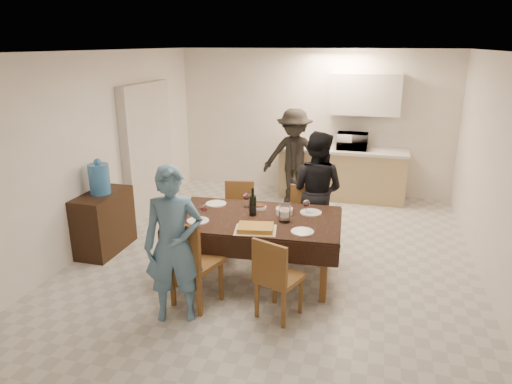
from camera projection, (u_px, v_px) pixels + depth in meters
floor at (276, 257)px, 6.02m from camera, size 5.00×6.00×0.02m
ceiling at (279, 51)px, 5.21m from camera, size 5.00×6.00×0.02m
wall_back at (313, 122)px, 8.37m from camera, size 5.00×0.02×2.60m
wall_front at (173, 275)px, 2.87m from camera, size 5.00×0.02×2.60m
wall_left at (99, 150)px, 6.24m from camera, size 0.02×6.00×2.60m
wall_right at (500, 176)px, 5.00m from camera, size 0.02×6.00×2.60m
stub_partition at (148, 149)px, 7.40m from camera, size 0.15×1.40×2.10m
kitchen_base_cabinet at (342, 175)px, 8.20m from camera, size 2.20×0.60×0.86m
kitchen_worktop at (343, 150)px, 8.06m from camera, size 2.24×0.64×0.05m
upper_cabinet at (365, 94)px, 7.81m from camera, size 1.20×0.34×0.70m
dining_table at (256, 220)px, 5.32m from camera, size 2.02×1.26×0.76m
chair_near_left at (192, 255)px, 4.69m from camera, size 0.56×0.57×0.54m
chair_near_right at (278, 272)px, 4.50m from camera, size 0.52×0.53×0.48m
chair_far_left at (236, 211)px, 6.10m from camera, size 0.47×0.48×0.48m
chair_far_right at (303, 217)px, 5.87m from camera, size 0.44×0.44×0.49m
console at (104, 222)px, 6.11m from camera, size 0.44×0.88×0.81m
water_jug at (99, 179)px, 5.92m from camera, size 0.26×0.26×0.40m
wine_bottle at (253, 202)px, 5.31m from camera, size 0.08×0.08×0.34m
water_pitcher at (285, 213)px, 5.14m from camera, size 0.13×0.13×0.20m
savoury_tart at (256, 228)px, 4.93m from camera, size 0.50×0.41×0.06m
salad_bowl at (284, 211)px, 5.39m from camera, size 0.20×0.20×0.08m
mushroom_dish at (258, 207)px, 5.57m from camera, size 0.19×0.19×0.03m
wine_glass_a at (203, 212)px, 5.18m from camera, size 0.09×0.09×0.20m
wine_glass_b at (306, 207)px, 5.37m from camera, size 0.08×0.08×0.18m
wine_glass_c at (246, 200)px, 5.60m from camera, size 0.09×0.09×0.19m
plate_near_left at (198, 221)px, 5.18m from camera, size 0.25×0.25×0.01m
plate_near_right at (302, 232)px, 4.88m from camera, size 0.25×0.25×0.01m
plate_far_left at (216, 204)px, 5.73m from camera, size 0.26×0.26×0.01m
plate_far_right at (311, 212)px, 5.43m from camera, size 0.26×0.26×0.01m
microwave at (352, 141)px, 7.97m from camera, size 0.52×0.35×0.29m
person_near at (174, 245)px, 4.47m from camera, size 0.68×0.56×1.61m
person_far at (316, 190)px, 6.12m from camera, size 0.91×0.79×1.61m
person_kitchen at (294, 157)px, 7.86m from camera, size 1.06×0.61×1.64m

